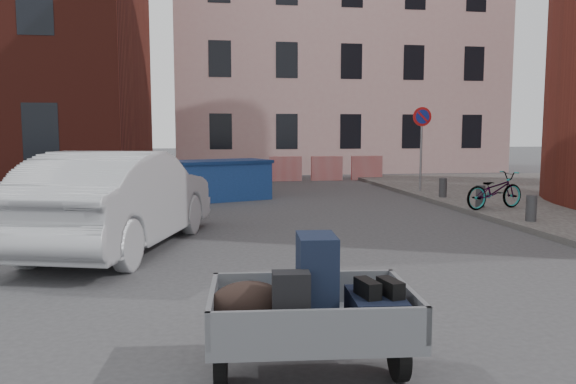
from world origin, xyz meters
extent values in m
plane|color=#38383A|center=(0.00, 0.00, 0.00)|extent=(120.00, 120.00, 0.00)
cube|color=#CE9F9E|center=(6.00, 22.00, 7.00)|extent=(16.00, 8.00, 14.00)
cylinder|color=gray|center=(6.00, 9.50, 1.42)|extent=(0.07, 0.07, 2.60)
cylinder|color=red|center=(6.00, 9.48, 2.47)|extent=(0.60, 0.03, 0.60)
cylinder|color=navy|center=(6.00, 9.46, 2.47)|extent=(0.44, 0.03, 0.44)
cylinder|color=#3A3A3D|center=(6.00, 3.40, 0.40)|extent=(0.22, 0.22, 0.55)
cylinder|color=#3A3A3D|center=(6.00, 5.60, 0.40)|extent=(0.22, 0.22, 0.55)
cylinder|color=#3A3A3D|center=(6.00, 7.80, 0.40)|extent=(0.22, 0.22, 0.55)
cube|color=red|center=(2.50, 15.00, 0.50)|extent=(1.30, 0.18, 1.00)
cube|color=red|center=(4.20, 15.00, 0.50)|extent=(1.30, 0.18, 1.00)
cube|color=red|center=(5.90, 15.00, 0.50)|extent=(1.30, 0.18, 1.00)
cylinder|color=black|center=(-0.77, -3.11, 0.22)|extent=(0.13, 0.45, 0.44)
cylinder|color=black|center=(0.67, -3.23, 0.22)|extent=(0.13, 0.45, 0.44)
cube|color=slate|center=(-0.05, -3.17, 0.46)|extent=(1.68, 1.22, 0.08)
cube|color=slate|center=(-0.83, -3.11, 0.64)|extent=(0.13, 1.10, 0.28)
cube|color=slate|center=(0.73, -3.23, 0.64)|extent=(0.13, 1.10, 0.28)
cube|color=slate|center=(-0.01, -2.64, 0.64)|extent=(1.60, 0.17, 0.28)
cube|color=slate|center=(-0.09, -3.70, 0.64)|extent=(1.60, 0.17, 0.28)
cube|color=slate|center=(0.02, -2.27, 0.40)|extent=(0.14, 0.70, 0.06)
cube|color=#151E33|center=(0.00, -3.12, 0.85)|extent=(0.33, 0.47, 0.70)
cube|color=black|center=(0.44, -3.31, 0.62)|extent=(0.45, 0.63, 0.25)
ellipsoid|color=black|center=(-0.55, -3.18, 0.68)|extent=(0.63, 0.41, 0.36)
cube|color=black|center=(-0.25, -3.41, 0.74)|extent=(0.29, 0.20, 0.48)
ellipsoid|color=blue|center=(-0.07, -2.82, 0.62)|extent=(0.38, 0.33, 0.24)
cube|color=black|center=(0.36, -3.35, 0.81)|extent=(0.16, 0.29, 0.13)
cube|color=black|center=(0.54, -3.37, 0.81)|extent=(0.16, 0.29, 0.13)
cube|color=navy|center=(-0.33, 9.13, 0.54)|extent=(3.01, 2.22, 1.08)
cube|color=navy|center=(-0.33, 9.13, 1.13)|extent=(3.12, 2.34, 0.09)
imported|color=#B0B2B8|center=(-2.28, 2.47, 0.84)|extent=(3.14, 5.42, 1.69)
imported|color=black|center=(6.20, 5.29, 0.57)|extent=(1.83, 1.06, 0.91)
camera|label=1|loc=(-0.90, -7.43, 2.02)|focal=35.00mm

